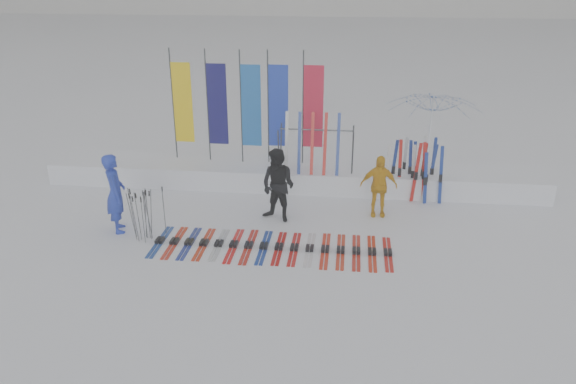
# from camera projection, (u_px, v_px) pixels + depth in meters

# --- Properties ---
(ground) EXTENTS (120.00, 120.00, 0.00)m
(ground) POSITION_uv_depth(u_px,v_px,m) (270.00, 263.00, 12.03)
(ground) COLOR white
(ground) RESTS_ON ground
(snow_bank) EXTENTS (14.00, 1.60, 0.60)m
(snow_bank) POSITION_uv_depth(u_px,v_px,m) (293.00, 175.00, 16.14)
(snow_bank) COLOR white
(snow_bank) RESTS_ON ground
(person_blue) EXTENTS (0.71, 0.83, 1.92)m
(person_blue) POSITION_uv_depth(u_px,v_px,m) (115.00, 193.00, 13.13)
(person_blue) COLOR #1F35B5
(person_blue) RESTS_ON ground
(person_black) EXTENTS (1.10, 1.01, 1.84)m
(person_black) POSITION_uv_depth(u_px,v_px,m) (278.00, 186.00, 13.69)
(person_black) COLOR black
(person_black) RESTS_ON ground
(person_yellow) EXTENTS (0.95, 0.43, 1.59)m
(person_yellow) POSITION_uv_depth(u_px,v_px,m) (379.00, 186.00, 14.02)
(person_yellow) COLOR #E7A70F
(person_yellow) RESTS_ON ground
(tent_canopy) EXTENTS (3.04, 3.09, 2.52)m
(tent_canopy) POSITION_uv_depth(u_px,v_px,m) (431.00, 134.00, 16.65)
(tent_canopy) COLOR white
(tent_canopy) RESTS_ON ground
(ski_row) EXTENTS (5.36, 1.70, 0.07)m
(ski_row) POSITION_uv_depth(u_px,v_px,m) (272.00, 247.00, 12.63)
(ski_row) COLOR navy
(ski_row) RESTS_ON ground
(pole_cluster) EXTENTS (0.81, 0.56, 1.25)m
(pole_cluster) POSITION_uv_depth(u_px,v_px,m) (144.00, 215.00, 12.86)
(pole_cluster) COLOR #595B60
(pole_cluster) RESTS_ON ground
(feather_flags) EXTENTS (4.33, 0.19, 3.20)m
(feather_flags) POSITION_uv_depth(u_px,v_px,m) (247.00, 106.00, 15.77)
(feather_flags) COLOR #383A3F
(feather_flags) RESTS_ON ground
(ski_rack) EXTENTS (2.04, 0.80, 1.23)m
(ski_rack) POSITION_uv_depth(u_px,v_px,m) (316.00, 144.00, 15.30)
(ski_rack) COLOR #383A3F
(ski_rack) RESTS_ON ground
(upright_skis) EXTENTS (1.45, 1.10, 1.68)m
(upright_skis) POSITION_uv_depth(u_px,v_px,m) (416.00, 170.00, 15.15)
(upright_skis) COLOR silver
(upright_skis) RESTS_ON ground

